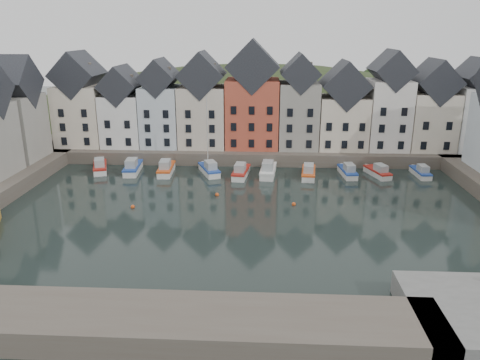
{
  "coord_description": "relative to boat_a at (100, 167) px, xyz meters",
  "views": [
    {
      "loc": [
        2.18,
        -50.28,
        21.08
      ],
      "look_at": [
        -0.83,
        6.0,
        2.9
      ],
      "focal_mm": 35.0,
      "sensor_mm": 36.0,
      "label": 1
    }
  ],
  "objects": [
    {
      "name": "hillside",
      "position": [
        23.34,
        37.73,
        -18.68
      ],
      "size": [
        153.6,
        70.4,
        64.0
      ],
      "color": "#2A371B",
      "rests_on": "ground"
    },
    {
      "name": "boat_j",
      "position": [
        49.11,
        0.09,
        -0.11
      ],
      "size": [
        1.98,
        5.44,
        2.05
      ],
      "rotation": [
        0.0,
        0.0,
        0.06
      ],
      "color": "silver",
      "rests_on": "ground"
    },
    {
      "name": "far_terrace",
      "position": [
        26.53,
        9.73,
        8.16
      ],
      "size": [
        72.37,
        8.16,
        17.78
      ],
      "color": "beige",
      "rests_on": "far_quay"
    },
    {
      "name": "near_wall",
      "position": [
        13.32,
        -40.27,
        0.28
      ],
      "size": [
        50.0,
        6.0,
        2.0
      ],
      "primitive_type": "cube",
      "color": "brown",
      "rests_on": "ground"
    },
    {
      "name": "boat_i",
      "position": [
        42.66,
        -0.26,
        -0.07
      ],
      "size": [
        3.37,
        5.97,
        2.19
      ],
      "rotation": [
        0.0,
        0.0,
        0.3
      ],
      "color": "silver",
      "rests_on": "ground"
    },
    {
      "name": "boat_d",
      "position": [
        17.17,
        -0.49,
        0.06
      ],
      "size": [
        4.14,
        6.51,
        11.92
      ],
      "rotation": [
        0.0,
        0.0,
        0.39
      ],
      "color": "silver",
      "rests_on": "ground"
    },
    {
      "name": "boat_g",
      "position": [
        32.16,
        -1.35,
        -0.01
      ],
      "size": [
        2.58,
        6.39,
        2.39
      ],
      "rotation": [
        0.0,
        0.0,
        -0.11
      ],
      "color": "silver",
      "rests_on": "ground"
    },
    {
      "name": "boat_a",
      "position": [
        0.0,
        0.0,
        0.0
      ],
      "size": [
        3.84,
        6.58,
        2.41
      ],
      "rotation": [
        0.0,
        0.0,
        0.32
      ],
      "color": "silver",
      "rests_on": "ground"
    },
    {
      "name": "boat_b",
      "position": [
        5.25,
        -0.33,
        0.04
      ],
      "size": [
        2.66,
        6.83,
        2.56
      ],
      "rotation": [
        0.0,
        0.0,
        0.09
      ],
      "color": "silver",
      "rests_on": "ground"
    },
    {
      "name": "ground",
      "position": [
        23.32,
        -18.27,
        -0.72
      ],
      "size": [
        260.0,
        260.0,
        0.0
      ],
      "primitive_type": "plane",
      "color": "black",
      "rests_on": "ground"
    },
    {
      "name": "boat_c",
      "position": [
        10.51,
        -0.61,
        0.03
      ],
      "size": [
        2.38,
        6.63,
        2.51
      ],
      "rotation": [
        0.0,
        0.0,
        0.06
      ],
      "color": "silver",
      "rests_on": "ground"
    },
    {
      "name": "boat_h",
      "position": [
        38.14,
        -0.31,
        -0.05
      ],
      "size": [
        2.35,
        5.97,
        2.24
      ],
      "rotation": [
        0.0,
        0.0,
        0.09
      ],
      "color": "silver",
      "rests_on": "ground"
    },
    {
      "name": "boat_f",
      "position": [
        26.12,
        -0.74,
        0.06
      ],
      "size": [
        2.69,
        6.96,
        2.61
      ],
      "rotation": [
        0.0,
        0.0,
        -0.09
      ],
      "color": "silver",
      "rests_on": "ground"
    },
    {
      "name": "boat_e",
      "position": [
        22.05,
        -1.57,
        0.01
      ],
      "size": [
        2.67,
        6.52,
        2.43
      ],
      "rotation": [
        0.0,
        0.0,
        -0.11
      ],
      "color": "silver",
      "rests_on": "ground"
    },
    {
      "name": "mooring_buoys",
      "position": [
        19.32,
        -12.93,
        -0.57
      ],
      "size": [
        20.5,
        5.5,
        0.5
      ],
      "color": "#D04C18",
      "rests_on": "ground"
    },
    {
      "name": "far_quay",
      "position": [
        23.32,
        11.73,
        0.28
      ],
      "size": [
        90.0,
        16.0,
        2.0
      ],
      "primitive_type": "cube",
      "color": "brown",
      "rests_on": "ground"
    }
  ]
}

